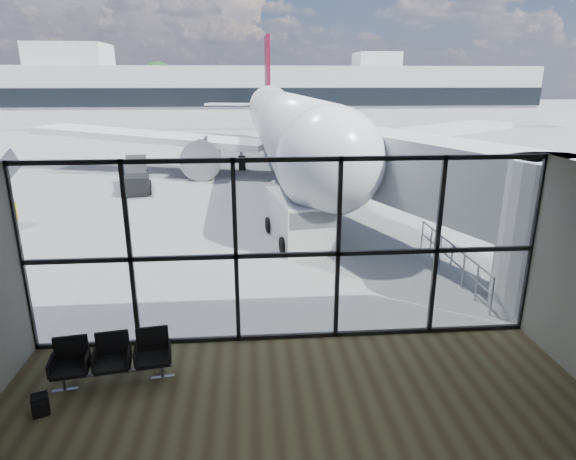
{
  "coord_description": "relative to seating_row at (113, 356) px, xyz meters",
  "views": [
    {
      "loc": [
        -0.85,
        -10.56,
        6.11
      ],
      "look_at": [
        0.26,
        3.0,
        1.87
      ],
      "focal_mm": 30.0,
      "sensor_mm": 36.0,
      "label": 1
    }
  ],
  "objects": [
    {
      "name": "tree_4",
      "position": [
        -17.2,
        73.45,
        4.66
      ],
      "size": [
        5.61,
        5.61,
        8.07
      ],
      "color": "#382619",
      "rests_on": "ground"
    },
    {
      "name": "tree_5",
      "position": [
        -11.2,
        73.45,
        5.29
      ],
      "size": [
        6.27,
        6.27,
        9.03
      ],
      "color": "#382619",
      "rests_on": "ground"
    },
    {
      "name": "airliner",
      "position": [
        5.53,
        26.2,
        2.63
      ],
      "size": [
        35.51,
        41.08,
        10.58
      ],
      "rotation": [
        0.0,
        0.0,
        0.02
      ],
      "color": "silver",
      "rests_on": "ground"
    },
    {
      "name": "tree_2",
      "position": [
        -29.2,
        73.45,
        5.29
      ],
      "size": [
        6.27,
        6.27,
        9.03
      ],
      "color": "#382619",
      "rests_on": "ground"
    },
    {
      "name": "service_van",
      "position": [
        4.86,
        8.93,
        0.34
      ],
      "size": [
        2.53,
        4.41,
        1.82
      ],
      "rotation": [
        0.0,
        0.0,
        0.15
      ],
      "color": "silver",
      "rests_on": "ground"
    },
    {
      "name": "far_terminal",
      "position": [
        3.21,
        63.42,
        3.62
      ],
      "size": [
        80.0,
        12.2,
        11.0
      ],
      "color": "#BBBBB6",
      "rests_on": "ground"
    },
    {
      "name": "jet_bridge",
      "position": [
        8.7,
        8.52,
        2.17
      ],
      "size": [
        8.0,
        16.5,
        4.33
      ],
      "color": "#A1A3A6",
      "rests_on": "ground"
    },
    {
      "name": "seating_row",
      "position": [
        0.0,
        0.0,
        0.0
      ],
      "size": [
        2.39,
        1.01,
        1.06
      ],
      "rotation": [
        0.0,
        0.0,
        0.15
      ],
      "color": "gray",
      "rests_on": "ground"
    },
    {
      "name": "ground",
      "position": [
        3.8,
        41.45,
        -0.59
      ],
      "size": [
        220.0,
        220.0,
        0.0
      ],
      "primitive_type": "plane",
      "color": "slate",
      "rests_on": "ground"
    },
    {
      "name": "glass_curtain_wall",
      "position": [
        3.8,
        1.45,
        1.66
      ],
      "size": [
        12.1,
        0.12,
        4.5
      ],
      "color": "white",
      "rests_on": "ground"
    },
    {
      "name": "traffic_cone_c",
      "position": [
        8.8,
        14.79,
        -0.31
      ],
      "size": [
        0.41,
        0.41,
        0.59
      ],
      "color": "orange",
      "rests_on": "ground"
    },
    {
      "name": "belt_loader",
      "position": [
        -3.49,
        18.64,
        0.01
      ],
      "size": [
        2.04,
        4.08,
        1.8
      ],
      "rotation": [
        0.0,
        0.0,
        0.19
      ],
      "color": "black",
      "rests_on": "ground"
    },
    {
      "name": "lounge_shell",
      "position": [
        3.8,
        -3.35,
        2.06
      ],
      "size": [
        12.02,
        8.01,
        4.51
      ],
      "color": "brown",
      "rests_on": "ground"
    },
    {
      "name": "apron_railing",
      "position": [
        9.4,
        4.95,
        0.13
      ],
      "size": [
        0.06,
        5.46,
        1.11
      ],
      "color": "gray",
      "rests_on": "ground"
    },
    {
      "name": "traffic_cone_b",
      "position": [
        5.59,
        10.45,
        -0.3
      ],
      "size": [
        0.43,
        0.43,
        0.61
      ],
      "color": "#D55A0B",
      "rests_on": "ground"
    },
    {
      "name": "tree_3",
      "position": [
        -23.2,
        73.45,
        4.04
      ],
      "size": [
        4.95,
        4.95,
        7.12
      ],
      "color": "#382619",
      "rests_on": "ground"
    },
    {
      "name": "backpack",
      "position": [
        -1.11,
        -1.04,
        -0.37
      ],
      "size": [
        0.35,
        0.35,
        0.45
      ],
      "rotation": [
        0.0,
        0.0,
        0.36
      ],
      "color": "black",
      "rests_on": "ground"
    },
    {
      "name": "tree_1",
      "position": [
        -35.2,
        73.45,
        4.66
      ],
      "size": [
        5.61,
        5.61,
        8.07
      ],
      "color": "#382619",
      "rests_on": "ground"
    }
  ]
}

